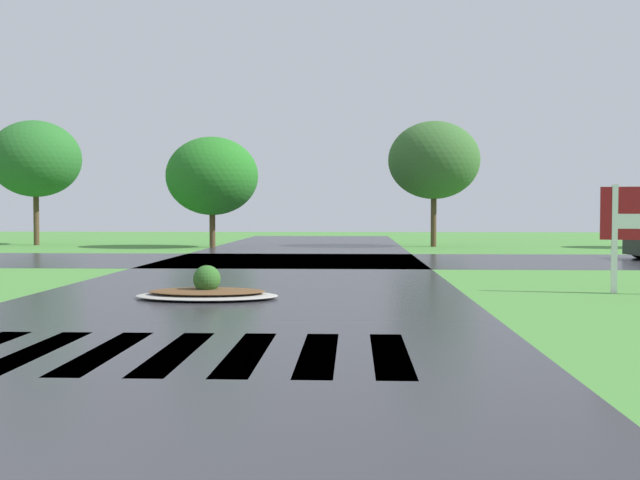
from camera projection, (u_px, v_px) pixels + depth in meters
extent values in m
cube|color=#2B2B30|center=(228.00, 310.00, 13.89)|extent=(9.21, 80.00, 0.01)
cube|color=#2B2B30|center=(291.00, 260.00, 27.73)|extent=(90.00, 8.29, 0.01)
cube|color=white|center=(35.00, 351.00, 9.84)|extent=(0.45, 3.07, 0.01)
cube|color=white|center=(105.00, 352.00, 9.80)|extent=(0.45, 3.07, 0.01)
cube|color=white|center=(175.00, 352.00, 9.76)|extent=(0.45, 3.07, 0.01)
cube|color=white|center=(247.00, 353.00, 9.72)|extent=(0.45, 3.07, 0.01)
cube|color=white|center=(318.00, 353.00, 9.69)|extent=(0.45, 3.07, 0.01)
cube|color=white|center=(390.00, 354.00, 9.65)|extent=(0.45, 3.07, 0.01)
cube|color=white|center=(614.00, 239.00, 16.71)|extent=(0.14, 0.14, 2.35)
ellipsoid|color=#9E9B93|center=(207.00, 296.00, 15.71)|extent=(2.89, 1.72, 0.12)
ellipsoid|color=brown|center=(207.00, 291.00, 15.71)|extent=(2.37, 1.41, 0.10)
sphere|color=#2D6023|center=(207.00, 279.00, 15.70)|extent=(0.56, 0.56, 0.56)
cylinder|color=black|center=(639.00, 250.00, 28.95)|extent=(0.65, 0.27, 0.64)
cylinder|color=#4C3823|center=(36.00, 218.00, 39.75)|extent=(0.28, 0.28, 2.82)
ellipsoid|color=#266525|center=(35.00, 159.00, 39.63)|extent=(4.58, 4.58, 3.90)
cylinder|color=#4C3823|center=(212.00, 228.00, 37.37)|extent=(0.28, 0.28, 1.89)
ellipsoid|color=#246F21|center=(212.00, 176.00, 37.27)|extent=(4.42, 4.42, 3.76)
cylinder|color=#4C3823|center=(434.00, 219.00, 38.08)|extent=(0.28, 0.28, 2.68)
ellipsoid|color=#34602B|center=(434.00, 160.00, 37.96)|extent=(4.48, 4.48, 3.81)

